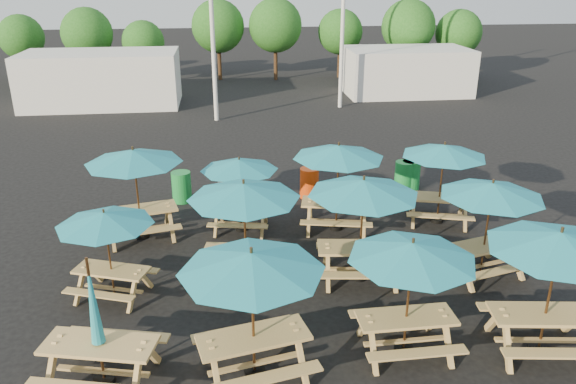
{
  "coord_description": "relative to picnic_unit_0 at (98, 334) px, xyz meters",
  "views": [
    {
      "loc": [
        -1.71,
        -12.81,
        6.86
      ],
      "look_at": [
        0.0,
        1.5,
        1.1
      ],
      "focal_mm": 35.0,
      "sensor_mm": 36.0,
      "label": 1
    }
  ],
  "objects": [
    {
      "name": "ground",
      "position": [
        4.0,
        4.45,
        -1.03
      ],
      "size": [
        120.0,
        120.0,
        0.0
      ],
      "primitive_type": "plane",
      "color": "black",
      "rests_on": "ground"
    },
    {
      "name": "waste_bin_3",
      "position": [
        8.16,
        8.46,
        -0.55
      ],
      "size": [
        0.6,
        0.6,
        0.97
      ],
      "primitive_type": "cylinder",
      "color": "#188938",
      "rests_on": "ground"
    },
    {
      "name": "picnic_unit_0",
      "position": [
        0.0,
        0.0,
        0.0
      ],
      "size": [
        2.31,
        2.13,
        2.51
      ],
      "rotation": [
        0.0,
        0.0,
        -0.24
      ],
      "color": "tan",
      "rests_on": "ground"
    },
    {
      "name": "picnic_unit_6",
      "position": [
        5.56,
        0.22,
        1.03
      ],
      "size": [
        2.4,
        2.4,
        2.35
      ],
      "rotation": [
        0.0,
        0.0,
        0.02
      ],
      "color": "tan",
      "rests_on": "ground"
    },
    {
      "name": "waste_bin_2",
      "position": [
        4.95,
        8.18,
        -0.55
      ],
      "size": [
        0.6,
        0.6,
        0.97
      ],
      "primitive_type": "cylinder",
      "color": "#E3410D",
      "rests_on": "ground"
    },
    {
      "name": "picnic_unit_1",
      "position": [
        -0.29,
        2.87,
        0.79
      ],
      "size": [
        2.66,
        2.66,
        2.08
      ],
      "rotation": [
        0.0,
        0.0,
        -0.34
      ],
      "color": "tan",
      "rests_on": "ground"
    },
    {
      "name": "picnic_unit_8",
      "position": [
        5.35,
        5.75,
        1.14
      ],
      "size": [
        2.95,
        2.95,
        2.48
      ],
      "rotation": [
        0.0,
        0.0,
        -0.21
      ],
      "color": "tan",
      "rests_on": "ground"
    },
    {
      "name": "tree_1",
      "position": [
        -5.74,
        28.36,
        2.12
      ],
      "size": [
        3.11,
        3.11,
        4.72
      ],
      "color": "#382314",
      "rests_on": "ground"
    },
    {
      "name": "tree_0",
      "position": [
        -10.07,
        29.7,
        1.8
      ],
      "size": [
        2.8,
        2.8,
        4.24
      ],
      "color": "#382314",
      "rests_on": "ground"
    },
    {
      "name": "tree_6",
      "position": [
        14.23,
        27.35,
        2.4
      ],
      "size": [
        3.38,
        3.38,
        5.13
      ],
      "color": "#382314",
      "rests_on": "ground"
    },
    {
      "name": "picnic_unit_11",
      "position": [
        8.36,
        5.87,
        1.03
      ],
      "size": [
        2.91,
        2.91,
        2.36
      ],
      "rotation": [
        0.0,
        0.0,
        -0.28
      ],
      "color": "tan",
      "rests_on": "ground"
    },
    {
      "name": "waste_bin_4",
      "position": [
        8.41,
        8.51,
        -0.55
      ],
      "size": [
        0.6,
        0.6,
        0.97
      ],
      "primitive_type": "cylinder",
      "color": "#188938",
      "rests_on": "ground"
    },
    {
      "name": "picnic_unit_2",
      "position": [
        -0.05,
        5.85,
        1.18
      ],
      "size": [
        3.05,
        3.05,
        2.53
      ],
      "rotation": [
        0.0,
        0.0,
        0.23
      ],
      "color": "tan",
      "rests_on": "ground"
    },
    {
      "name": "picnic_unit_5",
      "position": [
        2.68,
        5.98,
        0.82
      ],
      "size": [
        2.49,
        2.49,
        2.11
      ],
      "rotation": [
        0.0,
        0.0,
        -0.2
      ],
      "color": "tan",
      "rests_on": "ground"
    },
    {
      "name": "tree_2",
      "position": [
        -2.39,
        28.11,
        1.59
      ],
      "size": [
        2.59,
        2.59,
        3.93
      ],
      "color": "#382314",
      "rests_on": "ground"
    },
    {
      "name": "waste_bin_1",
      "position": [
        2.35,
        8.39,
        -0.55
      ],
      "size": [
        0.6,
        0.6,
        0.97
      ],
      "primitive_type": "cylinder",
      "color": "gray",
      "rests_on": "ground"
    },
    {
      "name": "waste_bin_0",
      "position": [
        0.92,
        8.31,
        -0.55
      ],
      "size": [
        0.6,
        0.6,
        0.97
      ],
      "primitive_type": "cylinder",
      "color": "#188938",
      "rests_on": "ground"
    },
    {
      "name": "picnic_unit_9",
      "position": [
        8.15,
        -0.08,
        1.21
      ],
      "size": [
        2.89,
        2.89,
        2.56
      ],
      "rotation": [
        0.0,
        0.0,
        -0.13
      ],
      "color": "tan",
      "rests_on": "ground"
    },
    {
      "name": "picnic_unit_4",
      "position": [
        2.68,
        3.1,
        1.17
      ],
      "size": [
        2.96,
        2.96,
        2.52
      ],
      "rotation": [
        0.0,
        0.0,
        -0.19
      ],
      "color": "tan",
      "rests_on": "ground"
    },
    {
      "name": "tree_7",
      "position": [
        17.63,
        27.38,
        1.96
      ],
      "size": [
        2.95,
        2.95,
        4.48
      ],
      "color": "#382314",
      "rests_on": "ground"
    },
    {
      "name": "tree_5",
      "position": [
        10.22,
        29.13,
        1.94
      ],
      "size": [
        2.94,
        2.94,
        4.45
      ],
      "color": "#382314",
      "rests_on": "ground"
    },
    {
      "name": "picnic_unit_3",
      "position": [
        2.67,
        -0.12,
        1.17
      ],
      "size": [
        3.01,
        3.01,
        2.52
      ],
      "rotation": [
        0.0,
        0.0,
        0.22
      ],
      "color": "tan",
      "rests_on": "ground"
    },
    {
      "name": "tree_3",
      "position": [
        2.25,
        29.17,
        2.38
      ],
      "size": [
        3.36,
        3.36,
        5.09
      ],
      "color": "#382314",
      "rests_on": "ground"
    },
    {
      "name": "tree_4",
      "position": [
        5.9,
        28.71,
        2.43
      ],
      "size": [
        3.41,
        3.41,
        5.17
      ],
      "color": "#382314",
      "rests_on": "ground"
    },
    {
      "name": "event_tent_0",
      "position": [
        -4.0,
        22.45,
        0.37
      ],
      "size": [
        8.0,
        4.0,
        2.8
      ],
      "primitive_type": "cube",
      "color": "silver",
      "rests_on": "ground"
    },
    {
      "name": "picnic_unit_10",
      "position": [
        8.3,
        2.85,
        1.05
      ],
      "size": [
        2.9,
        2.9,
        2.37
      ],
      "rotation": [
        0.0,
        0.0,
        0.25
      ],
      "color": "tan",
      "rests_on": "ground"
    },
    {
      "name": "picnic_unit_7",
      "position": [
        5.35,
        3.0,
        1.18
      ],
      "size": [
        2.82,
        2.82,
        2.52
      ],
      "rotation": [
        0.0,
        0.0,
        -0.12
      ],
      "color": "tan",
      "rests_on": "ground"
    },
    {
      "name": "event_tent_1",
      "position": [
        13.0,
        23.45,
        0.27
      ],
      "size": [
        7.0,
        4.0,
        2.6
      ],
      "primitive_type": "cube",
      "color": "silver",
      "rests_on": "ground"
    }
  ]
}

